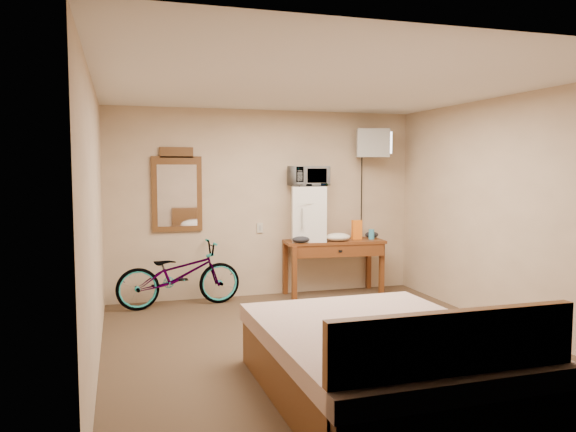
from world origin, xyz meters
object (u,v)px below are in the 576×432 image
object	(u,v)px
blue_cup	(371,234)
crt_television	(372,143)
wall_mirror	(177,191)
bicycle	(179,274)
microwave	(309,176)
bed	(384,362)
mini_fridge	(308,214)
desk	(334,249)

from	to	relation	value
blue_cup	crt_television	xyz separation A→B (m)	(0.02, 0.06, 1.25)
wall_mirror	bicycle	world-z (taller)	wall_mirror
blue_cup	crt_television	world-z (taller)	crt_television
wall_mirror	bicycle	distance (m)	1.08
blue_cup	crt_television	distance (m)	1.25
microwave	bicycle	distance (m)	2.12
crt_television	bicycle	xyz separation A→B (m)	(-2.64, -0.07, -1.66)
crt_television	bed	bearing A→B (deg)	-113.65
mini_fridge	blue_cup	xyz separation A→B (m)	(0.88, -0.10, -0.30)
bed	blue_cup	bearing A→B (deg)	66.33
microwave	wall_mirror	distance (m)	1.74
bed	mini_fridge	bearing A→B (deg)	80.47
bicycle	bed	distance (m)	3.52
blue_cup	bicycle	xyz separation A→B (m)	(-2.62, -0.01, -0.41)
microwave	wall_mirror	bearing A→B (deg)	167.33
desk	mini_fridge	world-z (taller)	mini_fridge
crt_television	wall_mirror	bearing A→B (deg)	174.55
crt_television	wall_mirror	size ratio (longest dim) A/B	0.57
desk	microwave	xyz separation A→B (m)	(-0.36, 0.06, 0.99)
blue_cup	bicycle	size ratio (longest dim) A/B	0.09
bicycle	blue_cup	bearing A→B (deg)	-95.09
wall_mirror	bed	world-z (taller)	wall_mirror
crt_television	wall_mirror	xyz separation A→B (m)	(-2.62, 0.25, -0.63)
microwave	bed	bearing A→B (deg)	-105.07
microwave	bicycle	world-z (taller)	microwave
bed	wall_mirror	bearing A→B (deg)	107.38
microwave	blue_cup	world-z (taller)	microwave
mini_fridge	crt_television	world-z (taller)	crt_television
desk	microwave	world-z (taller)	microwave
blue_cup	bed	size ratio (longest dim) A/B	0.06
desk	wall_mirror	xyz separation A→B (m)	(-2.07, 0.27, 0.80)
desk	bicycle	bearing A→B (deg)	-178.61
desk	bicycle	world-z (taller)	bicycle
crt_television	bed	xyz separation A→B (m)	(-1.48, -3.39, -1.77)
bed	bicycle	bearing A→B (deg)	109.28
desk	wall_mirror	distance (m)	2.24
mini_fridge	bed	distance (m)	3.57
bed	microwave	bearing A→B (deg)	80.47
desk	microwave	bearing A→B (deg)	170.67
bicycle	desk	bearing A→B (deg)	-93.99
microwave	crt_television	bearing A→B (deg)	-7.81
desk	blue_cup	distance (m)	0.56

